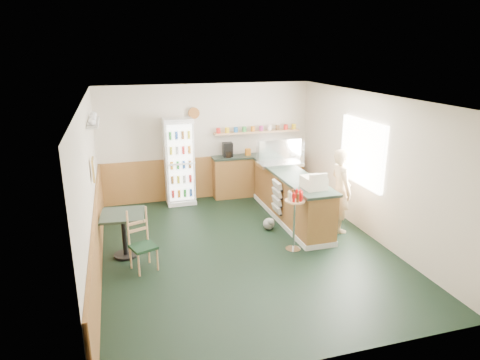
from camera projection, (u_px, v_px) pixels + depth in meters
name	position (u px, v px, depth m)	size (l,w,h in m)	color
ground	(244.00, 249.00, 7.72)	(6.00, 6.00, 0.00)	black
room_envelope	(221.00, 158.00, 7.88)	(5.04, 6.02, 2.72)	beige
service_counter	(291.00, 198.00, 8.93)	(0.68, 3.01, 1.01)	olive
back_counter	(257.00, 173.00, 10.44)	(2.24, 0.42, 1.69)	olive
drinks_fridge	(179.00, 162.00, 9.75)	(0.65, 0.54, 1.98)	white
display_case	(280.00, 153.00, 9.29)	(0.97, 0.50, 0.55)	silver
cash_register	(314.00, 183.00, 7.80)	(0.38, 0.40, 0.22)	beige
shopkeeper	(341.00, 190.00, 8.29)	(0.55, 0.40, 1.66)	tan
condiment_stand	(295.00, 210.00, 7.47)	(0.35, 0.35, 1.10)	silver
newspaper_rack	(277.00, 197.00, 8.68)	(0.09, 0.42, 0.68)	black
cafe_table	(124.00, 226.00, 7.29)	(0.79, 0.79, 0.79)	black
cafe_chair	(142.00, 238.00, 6.93)	(0.48, 0.49, 1.01)	black
dog_doorstop	(269.00, 223.00, 8.50)	(0.23, 0.30, 0.28)	gray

